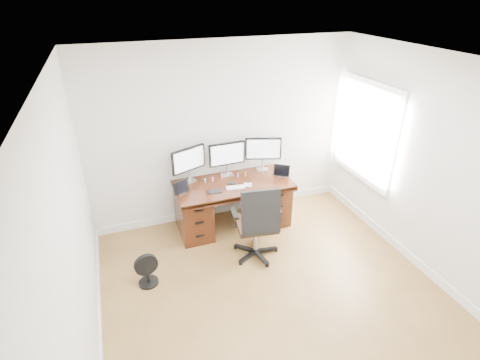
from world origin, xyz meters
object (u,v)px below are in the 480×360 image
object	(u,v)px
desk	(233,202)
monitor_center	(227,155)
office_chair	(257,234)
floor_fan	(147,271)
keyboard	(236,187)

from	to	relation	value
desk	monitor_center	bearing A→B (deg)	89.99
office_chair	desk	bearing A→B (deg)	101.80
office_chair	monitor_center	size ratio (longest dim) A/B	2.04
floor_fan	keyboard	distance (m)	1.65
desk	monitor_center	size ratio (longest dim) A/B	3.09
office_chair	floor_fan	distance (m)	1.47
monitor_center	keyboard	distance (m)	0.53
monitor_center	keyboard	world-z (taller)	monitor_center
monitor_center	keyboard	size ratio (longest dim) A/B	2.13
office_chair	floor_fan	bearing A→B (deg)	-170.81
desk	floor_fan	distance (m)	1.66
floor_fan	keyboard	world-z (taller)	keyboard
monitor_center	office_chair	bearing A→B (deg)	-88.48
desk	office_chair	xyz separation A→B (m)	(0.05, -0.84, -0.03)
keyboard	floor_fan	bearing A→B (deg)	-146.38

